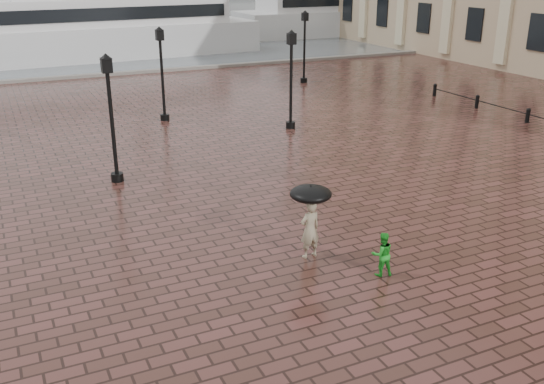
{
  "coord_description": "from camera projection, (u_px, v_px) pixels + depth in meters",
  "views": [
    {
      "loc": [
        -9.65,
        -10.98,
        7.42
      ],
      "look_at": [
        -2.97,
        3.31,
        1.4
      ],
      "focal_mm": 40.0,
      "sensor_mm": 36.0,
      "label": 1
    }
  ],
  "objects": [
    {
      "name": "adult_pedestrian",
      "position": [
        310.0,
        229.0,
        15.97
      ],
      "size": [
        0.62,
        0.43,
        1.6
      ],
      "primitive_type": "imported",
      "rotation": [
        0.0,
        0.0,
        3.23
      ],
      "color": "gray",
      "rests_on": "ground"
    },
    {
      "name": "ground",
      "position": [
        429.0,
        266.0,
        15.76
      ],
      "size": [
        300.0,
        300.0,
        0.0
      ],
      "primitive_type": "plane",
      "color": "#39201A",
      "rests_on": "ground"
    },
    {
      "name": "quay_edge",
      "position": [
        139.0,
        73.0,
        42.84
      ],
      "size": [
        80.0,
        0.6,
        0.3
      ],
      "primitive_type": "cube",
      "color": "slate",
      "rests_on": "ground"
    },
    {
      "name": "ferry_far",
      "position": [
        355.0,
        8.0,
        66.1
      ],
      "size": [
        26.59,
        6.47,
        8.71
      ],
      "rotation": [
        0.0,
        0.0,
        -0.0
      ],
      "color": "silver",
      "rests_on": "ground"
    },
    {
      "name": "ferry_near",
      "position": [
        96.0,
        25.0,
        48.97
      ],
      "size": [
        27.07,
        8.44,
        8.74
      ],
      "rotation": [
        0.0,
        0.0,
        0.08
      ],
      "color": "silver",
      "rests_on": "ground"
    },
    {
      "name": "child_pedestrian",
      "position": [
        382.0,
        254.0,
        15.12
      ],
      "size": [
        0.64,
        0.55,
        1.15
      ],
      "primitive_type": "imported",
      "rotation": [
        0.0,
        0.0,
        2.93
      ],
      "color": "#1C9723",
      "rests_on": "ground"
    },
    {
      "name": "harbour_water",
      "position": [
        47.0,
        13.0,
        93.62
      ],
      "size": [
        240.0,
        240.0,
        0.0
      ],
      "primitive_type": "plane",
      "color": "#495258",
      "rests_on": "ground"
    },
    {
      "name": "street_lamps",
      "position": [
        172.0,
        74.0,
        29.19
      ],
      "size": [
        21.44,
        14.44,
        4.4
      ],
      "color": "black",
      "rests_on": "ground"
    },
    {
      "name": "umbrella",
      "position": [
        311.0,
        194.0,
        15.61
      ],
      "size": [
        1.1,
        1.1,
        1.12
      ],
      "color": "black",
      "rests_on": "ground"
    }
  ]
}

